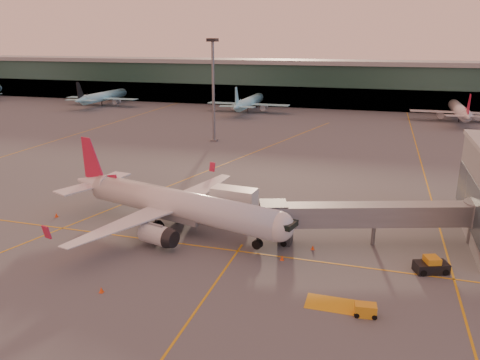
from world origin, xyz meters
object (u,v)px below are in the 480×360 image
(gpu_cart, at_px, (365,310))
(pushback_tug, at_px, (431,266))
(main_airplane, at_px, (173,204))
(catering_truck, at_px, (235,203))

(gpu_cart, height_order, pushback_tug, pushback_tug)
(main_airplane, relative_size, pushback_tug, 8.97)
(main_airplane, xyz_separation_m, pushback_tug, (33.32, -3.24, -2.90))
(catering_truck, xyz_separation_m, gpu_cart, (19.23, -19.62, -2.25))
(catering_truck, bearing_deg, main_airplane, -138.66)
(catering_truck, height_order, pushback_tug, catering_truck)
(main_airplane, xyz_separation_m, catering_truck, (7.28, 5.20, -0.81))
(main_airplane, height_order, pushback_tug, main_airplane)
(catering_truck, relative_size, gpu_cart, 3.01)
(main_airplane, distance_m, gpu_cart, 30.34)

